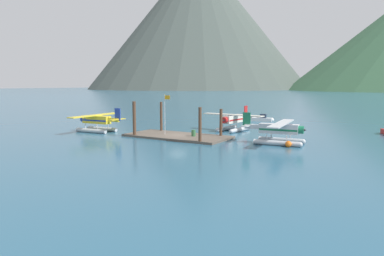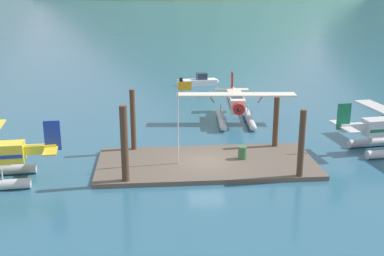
{
  "view_description": "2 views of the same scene",
  "coord_description": "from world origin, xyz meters",
  "px_view_note": "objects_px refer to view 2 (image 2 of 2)",
  "views": [
    {
      "loc": [
        27.98,
        -41.65,
        7.44
      ],
      "look_at": [
        2.49,
        -0.08,
        1.48
      ],
      "focal_mm": 33.54,
      "sensor_mm": 36.0,
      "label": 1
    },
    {
      "loc": [
        -3.73,
        -30.97,
        11.95
      ],
      "look_at": [
        -0.93,
        0.77,
        2.46
      ],
      "focal_mm": 45.54,
      "sensor_mm": 36.0,
      "label": 2
    }
  ],
  "objects_px": {
    "flagpole": "(180,112)",
    "boat_white_open_north": "(200,81)",
    "seaplane_cream_bow_right": "(236,105)",
    "fuel_drum": "(242,153)"
  },
  "relations": [
    {
      "from": "fuel_drum",
      "to": "boat_white_open_north",
      "type": "height_order",
      "value": "boat_white_open_north"
    },
    {
      "from": "flagpole",
      "to": "seaplane_cream_bow_right",
      "type": "relative_size",
      "value": 0.55
    },
    {
      "from": "boat_white_open_north",
      "to": "fuel_drum",
      "type": "bearing_deg",
      "value": -89.85
    },
    {
      "from": "seaplane_cream_bow_right",
      "to": "boat_white_open_north",
      "type": "xyz_separation_m",
      "value": [
        -1.36,
        16.92,
        -1.09
      ]
    },
    {
      "from": "boat_white_open_north",
      "to": "seaplane_cream_bow_right",
      "type": "bearing_deg",
      "value": -85.4
    },
    {
      "from": "fuel_drum",
      "to": "boat_white_open_north",
      "type": "xyz_separation_m",
      "value": [
        -0.07,
        27.06,
        -0.25
      ]
    },
    {
      "from": "fuel_drum",
      "to": "seaplane_cream_bow_right",
      "type": "relative_size",
      "value": 0.08
    },
    {
      "from": "boat_white_open_north",
      "to": "flagpole",
      "type": "bearing_deg",
      "value": -98.78
    },
    {
      "from": "flagpole",
      "to": "fuel_drum",
      "type": "relative_size",
      "value": 6.54
    },
    {
      "from": "flagpole",
      "to": "boat_white_open_north",
      "type": "xyz_separation_m",
      "value": [
        4.26,
        27.6,
        -3.41
      ]
    }
  ]
}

